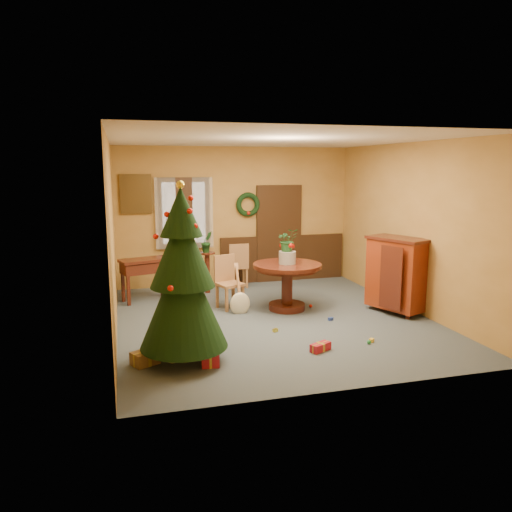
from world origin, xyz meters
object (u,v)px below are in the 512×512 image
object	(u,v)px
dining_table	(287,278)
chair_near	(228,280)
christmas_tree	(183,278)
writing_desk	(145,269)
sideboard	(397,273)

from	to	relation	value
dining_table	chair_near	xyz separation A→B (m)	(-0.98, 0.41, -0.07)
dining_table	chair_near	bearing A→B (deg)	157.42
dining_table	christmas_tree	size ratio (longest dim) A/B	0.52
chair_near	writing_desk	world-z (taller)	chair_near
chair_near	writing_desk	bearing A→B (deg)	148.48
sideboard	writing_desk	bearing A→B (deg)	155.12
chair_near	sideboard	xyz separation A→B (m)	(2.73, -1.06, 0.19)
dining_table	chair_near	size ratio (longest dim) A/B	1.27
dining_table	sideboard	size ratio (longest dim) A/B	0.92
chair_near	sideboard	distance (m)	2.94
chair_near	christmas_tree	size ratio (longest dim) A/B	0.41
sideboard	christmas_tree	bearing A→B (deg)	-161.56
chair_near	christmas_tree	xyz separation A→B (m)	(-1.07, -2.33, 0.59)
dining_table	chair_near	distance (m)	1.06
dining_table	christmas_tree	world-z (taller)	christmas_tree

